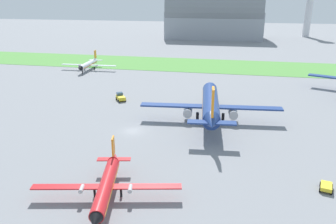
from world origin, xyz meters
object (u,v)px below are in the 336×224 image
(baggage_cart_near_gate, at_px, (326,187))
(control_tower, at_px, (310,3))
(airplane_taxiing_turboprop, at_px, (89,64))
(airplane_foreground_turboprop, at_px, (106,185))
(pushback_tug_midfield, at_px, (121,97))
(airplane_midfield_jet, at_px, (211,104))

(baggage_cart_near_gate, relative_size, control_tower, 0.07)
(airplane_taxiing_turboprop, height_order, baggage_cart_near_gate, airplane_taxiing_turboprop)
(airplane_foreground_turboprop, xyz_separation_m, control_tower, (60.98, 206.78, 19.33))
(baggage_cart_near_gate, height_order, pushback_tug_midfield, pushback_tug_midfield)
(baggage_cart_near_gate, distance_m, pushback_tug_midfield, 56.17)
(airplane_foreground_turboprop, bearing_deg, control_tower, 151.51)
(airplane_taxiing_turboprop, xyz_separation_m, pushback_tug_midfield, (24.26, -33.65, -1.40))
(airplane_taxiing_turboprop, relative_size, airplane_foreground_turboprop, 1.04)
(airplane_midfield_jet, relative_size, baggage_cart_near_gate, 11.36)
(airplane_taxiing_turboprop, bearing_deg, pushback_tug_midfield, 33.37)
(pushback_tug_midfield, relative_size, control_tower, 0.11)
(airplane_midfield_jet, bearing_deg, airplane_taxiing_turboprop, 42.11)
(airplane_taxiing_turboprop, xyz_separation_m, airplane_midfield_jet, (49.01, -44.47, 1.64))
(airplane_midfield_jet, bearing_deg, baggage_cart_near_gate, -148.38)
(airplane_taxiing_turboprop, relative_size, control_tower, 0.58)
(airplane_taxiing_turboprop, height_order, airplane_foreground_turboprop, airplane_taxiing_turboprop)
(airplane_taxiing_turboprop, xyz_separation_m, baggage_cart_near_gate, (67.80, -69.14, -1.75))
(airplane_midfield_jet, distance_m, pushback_tug_midfield, 27.17)
(baggage_cart_near_gate, distance_m, control_tower, 201.86)
(airplane_taxiing_turboprop, distance_m, control_tower, 163.75)
(baggage_cart_near_gate, xyz_separation_m, control_tower, (30.88, 198.38, 21.01))
(airplane_midfield_jet, xyz_separation_m, control_tower, (49.68, 173.71, 17.63))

